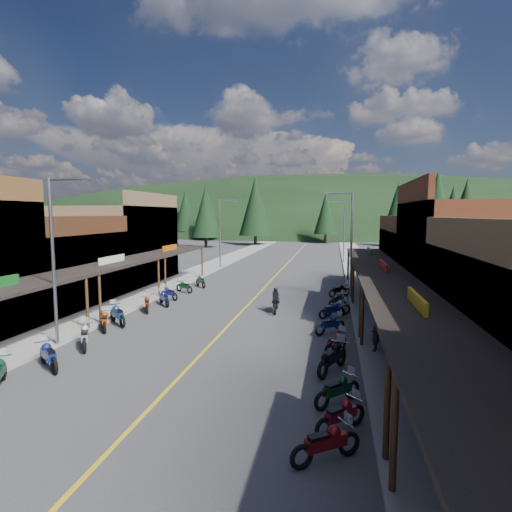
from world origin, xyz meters
The scene contains 46 objects.
ground centered at (0.00, 0.00, 0.00)m, with size 220.00×220.00×0.00m, color #38383A.
centerline centered at (0.00, 20.00, 0.01)m, with size 0.15×90.00×0.01m, color gold.
sidewalk_west centered at (-8.70, 20.00, 0.07)m, with size 3.40×94.00×0.15m, color gray.
sidewalk_east centered at (8.70, 20.00, 0.07)m, with size 3.40×94.00×0.15m, color gray.
shop_west_2 centered at (-13.75, 1.70, 2.53)m, with size 10.90×9.00×6.20m.
shop_west_3 centered at (-13.78, 11.30, 3.52)m, with size 10.90×10.20×8.20m.
shop_east_2 centered at (13.78, 1.70, 3.52)m, with size 10.90×9.00×8.20m.
shop_east_3 centered at (13.75, 11.30, 2.53)m, with size 10.90×10.20×6.20m.
streetlight_0 centered at (-6.95, -6.00, 4.46)m, with size 2.16×0.18×8.00m.
streetlight_1 centered at (-6.95, 22.00, 4.46)m, with size 2.16×0.18×8.00m.
streetlight_2 centered at (6.95, 8.00, 4.46)m, with size 2.16×0.18×8.00m.
streetlight_3 centered at (6.95, 30.00, 4.46)m, with size 2.16×0.18×8.00m.
ridge_hill centered at (0.00, 135.00, 0.00)m, with size 310.00×140.00×60.00m, color black.
pine_0 centered at (-40.00, 62.00, 6.48)m, with size 5.04×5.04×11.00m.
pine_1 centered at (-24.00, 70.00, 7.24)m, with size 5.88×5.88×12.50m.
pine_2 centered at (-10.00, 58.00, 7.99)m, with size 6.72×6.72×14.00m.
pine_3 centered at (4.00, 66.00, 6.48)m, with size 5.04×5.04×11.00m.
pine_4 centered at (18.00, 60.00, 7.24)m, with size 5.88×5.88×12.50m.
pine_5 centered at (34.00, 72.00, 7.99)m, with size 6.72×6.72×14.00m.
pine_7 centered at (-32.00, 76.00, 7.24)m, with size 5.88×5.88×12.50m.
pine_8 centered at (-22.00, 40.00, 5.98)m, with size 4.48×4.48×10.00m.
pine_9 centered at (24.00, 45.00, 6.38)m, with size 4.93×4.93×10.80m.
pine_10 centered at (-18.00, 50.00, 6.78)m, with size 5.38×5.38×11.60m.
pine_11 centered at (20.00, 38.00, 7.19)m, with size 5.82×5.82×12.40m.
bike_west_4 centered at (-5.56, -8.53, 0.63)m, with size 0.73×2.20×1.25m, color navy, non-canonical shape.
bike_west_5 centered at (-5.66, -5.93, 0.64)m, with size 0.74×2.23×1.27m, color #A7A8AD, non-canonical shape.
bike_west_6 centered at (-6.42, -3.04, 0.58)m, with size 0.68×2.04×1.16m, color #CB4A0E, non-canonical shape.
bike_west_7 centered at (-6.27, -1.99, 0.66)m, with size 0.77×2.31×1.32m, color navy, non-canonical shape.
bike_west_8 centered at (-6.05, 1.26, 0.57)m, with size 0.66×1.98×1.13m, color #A2260B, non-canonical shape.
bike_west_9 centered at (-5.67, 3.08, 0.57)m, with size 0.66×1.99×1.14m, color navy, non-canonical shape.
bike_west_10 centered at (-6.09, 4.94, 0.53)m, with size 0.62×1.85×1.06m, color navy, non-canonical shape.
bike_west_11 centered at (-6.00, 7.73, 0.54)m, with size 0.63×1.88×1.08m, color #0D4217, non-canonical shape.
bike_west_12 centered at (-5.51, 10.36, 0.56)m, with size 0.65×1.96×1.12m, color #0B3B1E, non-canonical shape.
bike_east_2 centered at (5.71, -12.64, 0.57)m, with size 0.67×2.01×1.15m, color maroon, non-canonical shape.
bike_east_3 centered at (6.10, -11.08, 0.55)m, with size 0.64×1.91×1.09m, color maroon, non-canonical shape.
bike_east_4 centered at (6.03, -9.42, 0.57)m, with size 0.66×1.99×1.14m, color #0B3A1D, non-canonical shape.
bike_east_5 centered at (5.85, -6.68, 0.67)m, with size 0.78×2.35×1.34m, color black, non-canonical shape.
bike_east_6 centered at (5.99, -4.48, 0.57)m, with size 0.67×2.00×1.14m, color #620D11, non-canonical shape.
bike_east_7 centered at (5.71, -1.45, 0.56)m, with size 0.65×1.95×1.11m, color navy, non-canonical shape.
bike_east_8 centered at (5.80, 1.87, 0.53)m, with size 0.62×1.86×1.06m, color navy, non-canonical shape.
bike_east_9 centered at (6.09, 2.61, 0.55)m, with size 0.65×1.94×1.11m, color gray, non-canonical shape.
bike_east_10 centered at (6.14, 4.82, 0.55)m, with size 0.65×1.94×1.11m, color #0C4020, non-canonical shape.
bike_east_11 centered at (6.32, 8.46, 0.54)m, with size 0.63×1.90×1.08m, color black, non-canonical shape.
rider_on_bike centered at (2.22, 2.73, 0.67)m, with size 0.87×2.23×1.66m.
pedestrian_east_a centered at (7.74, -4.11, 0.94)m, with size 0.57×0.38×1.57m, color #252030.
pedestrian_east_b centered at (8.42, 13.17, 1.05)m, with size 0.87×0.50×1.79m, color brown.
Camera 1 is at (5.80, -22.40, 6.33)m, focal length 28.00 mm.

